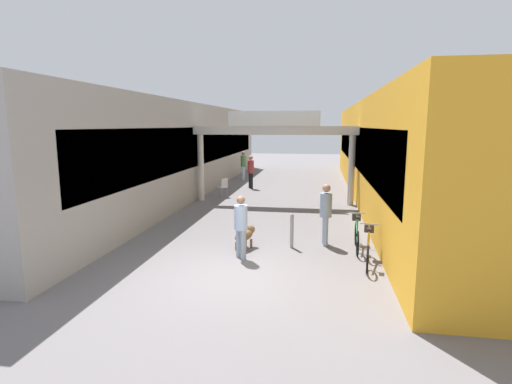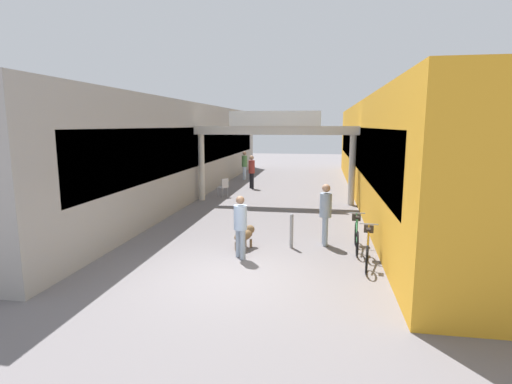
{
  "view_description": "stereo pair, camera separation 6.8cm",
  "coord_description": "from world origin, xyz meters",
  "px_view_note": "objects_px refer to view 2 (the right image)",
  "views": [
    {
      "loc": [
        2.0,
        -8.52,
        3.42
      ],
      "look_at": [
        0.0,
        3.95,
        1.3
      ],
      "focal_mm": 28.0,
      "sensor_mm": 36.0,
      "label": 1
    },
    {
      "loc": [
        2.07,
        -8.51,
        3.42
      ],
      "look_at": [
        0.0,
        3.95,
        1.3
      ],
      "focal_mm": 28.0,
      "sensor_mm": 36.0,
      "label": 2
    }
  ],
  "objects_px": {
    "pedestrian_elderly_walking": "(244,163)",
    "bicycle_orange_nearest": "(368,248)",
    "cafe_chair_aluminium_nearer": "(224,186)",
    "bollard_post_metal": "(292,230)",
    "pedestrian_with_dog": "(240,223)",
    "pedestrian_companion": "(326,210)",
    "bicycle_green_second": "(356,234)",
    "dog_on_leash": "(245,235)",
    "pedestrian_carrying_crate": "(252,169)"
  },
  "relations": [
    {
      "from": "pedestrian_with_dog",
      "to": "pedestrian_companion",
      "type": "distance_m",
      "value": 2.65
    },
    {
      "from": "pedestrian_carrying_crate",
      "to": "bollard_post_metal",
      "type": "distance_m",
      "value": 10.79
    },
    {
      "from": "pedestrian_companion",
      "to": "dog_on_leash",
      "type": "height_order",
      "value": "pedestrian_companion"
    },
    {
      "from": "pedestrian_elderly_walking",
      "to": "bollard_post_metal",
      "type": "height_order",
      "value": "pedestrian_elderly_walking"
    },
    {
      "from": "pedestrian_elderly_walking",
      "to": "bicycle_orange_nearest",
      "type": "bearing_deg",
      "value": -68.01
    },
    {
      "from": "dog_on_leash",
      "to": "bicycle_green_second",
      "type": "distance_m",
      "value": 3.11
    },
    {
      "from": "pedestrian_carrying_crate",
      "to": "bicycle_orange_nearest",
      "type": "relative_size",
      "value": 1.07
    },
    {
      "from": "pedestrian_companion",
      "to": "pedestrian_elderly_walking",
      "type": "distance_m",
      "value": 14.25
    },
    {
      "from": "pedestrian_elderly_walking",
      "to": "bicycle_green_second",
      "type": "bearing_deg",
      "value": -66.78
    },
    {
      "from": "pedestrian_elderly_walking",
      "to": "bollard_post_metal",
      "type": "xyz_separation_m",
      "value": [
        4.04,
        -13.78,
        -0.53
      ]
    },
    {
      "from": "bollard_post_metal",
      "to": "cafe_chair_aluminium_nearer",
      "type": "height_order",
      "value": "bollard_post_metal"
    },
    {
      "from": "bicycle_green_second",
      "to": "cafe_chair_aluminium_nearer",
      "type": "height_order",
      "value": "bicycle_green_second"
    },
    {
      "from": "dog_on_leash",
      "to": "bollard_post_metal",
      "type": "xyz_separation_m",
      "value": [
        1.28,
        0.27,
        0.11
      ]
    },
    {
      "from": "pedestrian_companion",
      "to": "pedestrian_elderly_walking",
      "type": "relative_size",
      "value": 0.99
    },
    {
      "from": "dog_on_leash",
      "to": "bicycle_orange_nearest",
      "type": "distance_m",
      "value": 3.35
    },
    {
      "from": "pedestrian_carrying_crate",
      "to": "pedestrian_companion",
      "type": "bearing_deg",
      "value": -68.56
    },
    {
      "from": "pedestrian_elderly_walking",
      "to": "cafe_chair_aluminium_nearer",
      "type": "distance_m",
      "value": 6.24
    },
    {
      "from": "pedestrian_companion",
      "to": "bicycle_green_second",
      "type": "xyz_separation_m",
      "value": [
        0.86,
        -0.24,
        -0.59
      ]
    },
    {
      "from": "pedestrian_companion",
      "to": "bollard_post_metal",
      "type": "xyz_separation_m",
      "value": [
        -0.93,
        -0.42,
        -0.53
      ]
    },
    {
      "from": "bicycle_orange_nearest",
      "to": "bollard_post_metal",
      "type": "relative_size",
      "value": 1.71
    },
    {
      "from": "pedestrian_with_dog",
      "to": "bollard_post_metal",
      "type": "relative_size",
      "value": 1.67
    },
    {
      "from": "pedestrian_with_dog",
      "to": "cafe_chair_aluminium_nearer",
      "type": "relative_size",
      "value": 1.85
    },
    {
      "from": "dog_on_leash",
      "to": "cafe_chair_aluminium_nearer",
      "type": "xyz_separation_m",
      "value": [
        -2.56,
        7.83,
        0.15
      ]
    },
    {
      "from": "pedestrian_companion",
      "to": "dog_on_leash",
      "type": "xyz_separation_m",
      "value": [
        -2.21,
        -0.69,
        -0.64
      ]
    },
    {
      "from": "bicycle_green_second",
      "to": "bollard_post_metal",
      "type": "distance_m",
      "value": 1.8
    },
    {
      "from": "pedestrian_elderly_walking",
      "to": "bicycle_green_second",
      "type": "height_order",
      "value": "pedestrian_elderly_walking"
    },
    {
      "from": "pedestrian_elderly_walking",
      "to": "cafe_chair_aluminium_nearer",
      "type": "height_order",
      "value": "pedestrian_elderly_walking"
    },
    {
      "from": "pedestrian_with_dog",
      "to": "bicycle_orange_nearest",
      "type": "xyz_separation_m",
      "value": [
        3.2,
        0.02,
        -0.5
      ]
    },
    {
      "from": "bicycle_orange_nearest",
      "to": "bicycle_green_second",
      "type": "relative_size",
      "value": 1.0
    },
    {
      "from": "dog_on_leash",
      "to": "cafe_chair_aluminium_nearer",
      "type": "height_order",
      "value": "cafe_chair_aluminium_nearer"
    },
    {
      "from": "bicycle_orange_nearest",
      "to": "bollard_post_metal",
      "type": "distance_m",
      "value": 2.24
    },
    {
      "from": "bicycle_orange_nearest",
      "to": "bicycle_green_second",
      "type": "height_order",
      "value": "same"
    },
    {
      "from": "pedestrian_elderly_walking",
      "to": "cafe_chair_aluminium_nearer",
      "type": "xyz_separation_m",
      "value": [
        0.2,
        -6.21,
        -0.49
      ]
    },
    {
      "from": "pedestrian_companion",
      "to": "pedestrian_carrying_crate",
      "type": "distance_m",
      "value": 10.68
    },
    {
      "from": "pedestrian_companion",
      "to": "bicycle_green_second",
      "type": "bearing_deg",
      "value": -15.45
    },
    {
      "from": "pedestrian_carrying_crate",
      "to": "bicycle_green_second",
      "type": "relative_size",
      "value": 1.07
    },
    {
      "from": "pedestrian_with_dog",
      "to": "pedestrian_carrying_crate",
      "type": "height_order",
      "value": "pedestrian_carrying_crate"
    },
    {
      "from": "dog_on_leash",
      "to": "bicycle_orange_nearest",
      "type": "xyz_separation_m",
      "value": [
        3.25,
        -0.82,
        0.05
      ]
    },
    {
      "from": "bollard_post_metal",
      "to": "pedestrian_elderly_walking",
      "type": "bearing_deg",
      "value": 106.34
    },
    {
      "from": "pedestrian_with_dog",
      "to": "bicycle_orange_nearest",
      "type": "distance_m",
      "value": 3.24
    },
    {
      "from": "pedestrian_with_dog",
      "to": "pedestrian_companion",
      "type": "xyz_separation_m",
      "value": [
        2.17,
        1.53,
        0.09
      ]
    },
    {
      "from": "bicycle_orange_nearest",
      "to": "bicycle_green_second",
      "type": "bearing_deg",
      "value": 97.57
    },
    {
      "from": "pedestrian_carrying_crate",
      "to": "dog_on_leash",
      "type": "relative_size",
      "value": 2.07
    },
    {
      "from": "pedestrian_with_dog",
      "to": "pedestrian_elderly_walking",
      "type": "xyz_separation_m",
      "value": [
        -2.8,
        14.88,
        0.09
      ]
    },
    {
      "from": "pedestrian_with_dog",
      "to": "bollard_post_metal",
      "type": "distance_m",
      "value": 1.72
    },
    {
      "from": "pedestrian_companion",
      "to": "bollard_post_metal",
      "type": "relative_size",
      "value": 1.81
    },
    {
      "from": "bollard_post_metal",
      "to": "cafe_chair_aluminium_nearer",
      "type": "relative_size",
      "value": 1.11
    },
    {
      "from": "pedestrian_companion",
      "to": "bicycle_orange_nearest",
      "type": "distance_m",
      "value": 1.92
    },
    {
      "from": "pedestrian_carrying_crate",
      "to": "bollard_post_metal",
      "type": "height_order",
      "value": "pedestrian_carrying_crate"
    },
    {
      "from": "bicycle_orange_nearest",
      "to": "cafe_chair_aluminium_nearer",
      "type": "distance_m",
      "value": 10.41
    }
  ]
}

